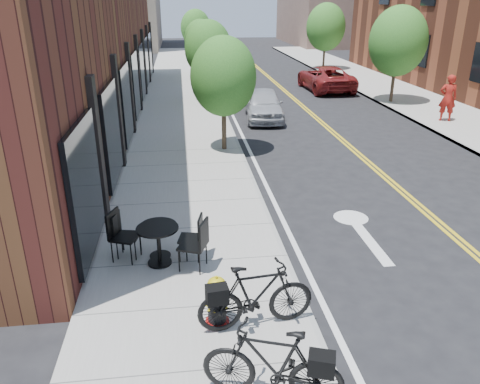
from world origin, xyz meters
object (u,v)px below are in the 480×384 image
parked_car_b (233,85)px  parked_car_c (218,61)px  bistro_set_b (159,236)px  parked_car_a (264,104)px  bistro_set_c (158,240)px  pedestrian (448,98)px  bicycle_right (256,296)px  parked_car_far (325,78)px  fire_hydrant (217,301)px  bicycle_left (272,364)px

parked_car_b → parked_car_c: (0.00, 10.55, -0.05)m
bistro_set_b → parked_car_a: parked_car_a is taller
parked_car_a → parked_car_c: (-0.78, 15.52, -0.00)m
parked_car_c → parked_car_a: bearing=-81.2°
bistro_set_c → pedestrian: size_ratio=1.00×
bicycle_right → bistro_set_b: bearing=26.8°
pedestrian → parked_car_far: bearing=-52.8°
bistro_set_c → parked_car_c: bearing=104.3°
parked_car_a → parked_car_far: 8.10m
bicycle_right → parked_car_c: size_ratio=0.41×
bistro_set_c → parked_car_b: 17.35m
fire_hydrant → bicycle_right: size_ratio=0.47×
parked_car_a → bistro_set_c: bearing=-103.7°
parked_car_b → bicycle_right: bearing=-89.5°
parked_car_a → parked_car_b: parked_car_b is taller
bicycle_left → bistro_set_b: size_ratio=1.05×
fire_hydrant → parked_car_a: (3.19, 14.05, 0.13)m
parked_car_a → bistro_set_b: bearing=-104.1°
fire_hydrant → parked_car_b: 19.16m
bistro_set_c → parked_car_far: 20.63m
parked_car_c → parked_car_far: parked_car_far is taller
bicycle_left → parked_car_a: size_ratio=0.47×
parked_car_a → parked_car_far: size_ratio=0.78×
parked_car_far → parked_car_b: bearing=14.3°
parked_car_far → pedestrian: (2.83, -8.25, 0.39)m
parked_car_b → pedestrian: pedestrian is taller
bistro_set_c → parked_car_b: size_ratio=0.45×
bicycle_right → parked_car_a: (2.58, 14.19, -0.02)m
parked_car_far → bicycle_right: bearing=68.9°
bicycle_left → parked_car_far: (7.39, 22.21, 0.02)m
fire_hydrant → bistro_set_c: bearing=132.8°
bicycle_left → parked_car_c: 31.24m
bistro_set_c → parked_car_b: bearing=100.0°
bistro_set_b → parked_car_c: (3.40, 27.29, 0.08)m
bicycle_left → parked_car_far: size_ratio=0.37×
fire_hydrant → bistro_set_c: bistro_set_c is taller
bistro_set_c → parked_car_a: (4.18, 12.05, 0.03)m
bicycle_left → bistro_set_c: bearing=-137.3°
bistro_set_b → parked_car_far: 20.39m
bistro_set_c → parked_car_a: 12.75m
parked_car_b → bistro_set_c: bearing=-95.4°
bicycle_right → parked_car_b: parked_car_b is taller
parked_car_a → pedestrian: 7.81m
bicycle_left → parked_car_a: (2.61, 15.67, -0.01)m
parked_car_b → parked_car_far: bearing=21.7°
bistro_set_c → parked_car_a: parked_car_a is taller
bicycle_left → parked_car_c: bearing=-164.1°
fire_hydrant → bistro_set_b: bearing=130.0°
bistro_set_c → bicycle_left: bearing=-45.2°
parked_car_b → parked_car_far: size_ratio=0.86×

